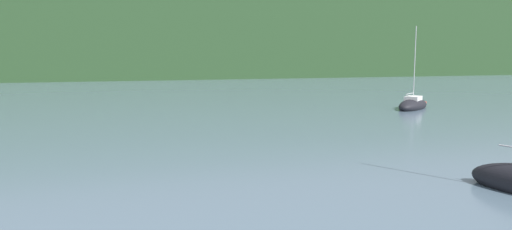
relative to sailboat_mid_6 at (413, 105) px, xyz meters
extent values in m
cube|color=#264223|center=(-18.90, 86.89, 10.58)|extent=(352.00, 46.26, 21.88)
ellipsoid|color=#38562D|center=(-50.03, 98.46, 7.30)|extent=(246.40, 32.38, 41.64)
ellipsoid|color=black|center=(0.00, 0.00, -0.05)|extent=(6.06, 5.21, 1.35)
cylinder|color=#B7B7BC|center=(0.00, 0.00, 3.89)|extent=(0.07, 0.07, 7.14)
cylinder|color=#ADADB2|center=(-0.95, -0.70, 1.17)|extent=(1.94, 1.46, 0.07)
cube|color=silver|center=(0.00, 0.00, 0.59)|extent=(2.15, 2.05, 0.54)
sphere|color=red|center=(4.81, 4.26, -0.36)|extent=(0.44, 0.44, 0.44)
camera|label=1|loc=(-28.34, -36.31, 4.47)|focal=32.10mm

